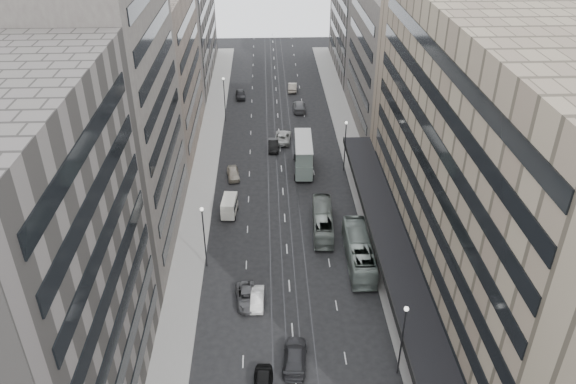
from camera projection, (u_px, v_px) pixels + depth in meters
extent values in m
plane|color=black|center=(293.00, 337.00, 57.24)|extent=(220.00, 220.00, 0.00)
cube|color=gray|center=(356.00, 162.00, 89.76)|extent=(4.00, 125.00, 0.15)
cube|color=gray|center=(206.00, 165.00, 88.88)|extent=(4.00, 125.00, 0.15)
cube|color=gray|center=(500.00, 166.00, 57.15)|extent=(15.00, 60.00, 30.00)
cube|color=black|center=(397.00, 255.00, 62.47)|extent=(4.40, 60.00, 0.50)
cube|color=#4D4743|center=(403.00, 60.00, 96.38)|extent=(15.00, 28.00, 24.00)
cube|color=#5B5652|center=(374.00, 8.00, 121.04)|extent=(15.00, 32.00, 28.00)
cube|color=#5B5652|center=(12.00, 280.00, 41.88)|extent=(15.00, 28.00, 30.00)
cube|color=#4D4743|center=(97.00, 113.00, 63.98)|extent=(15.00, 26.00, 34.00)
cube|color=#76685C|center=(144.00, 73.00, 89.41)|extent=(15.00, 28.00, 25.00)
cube|color=#5B5652|center=(171.00, 13.00, 116.90)|extent=(15.00, 38.00, 28.00)
cylinder|color=#262628|center=(402.00, 342.00, 51.25)|extent=(0.16, 0.16, 8.00)
sphere|color=silver|center=(406.00, 309.00, 49.14)|extent=(0.44, 0.44, 0.44)
cylinder|color=#262628|center=(345.00, 147.00, 85.51)|extent=(0.16, 0.16, 8.00)
sphere|color=silver|center=(346.00, 123.00, 83.40)|extent=(0.44, 0.44, 0.44)
cylinder|color=#262628|center=(204.00, 239.00, 65.11)|extent=(0.16, 0.16, 8.00)
sphere|color=silver|center=(202.00, 209.00, 62.99)|extent=(0.44, 0.44, 0.44)
cylinder|color=#262628|center=(225.00, 100.00, 101.93)|extent=(0.16, 0.16, 8.00)
sphere|color=silver|center=(223.00, 79.00, 99.82)|extent=(0.44, 0.44, 0.44)
imported|color=gray|center=(359.00, 251.00, 66.98)|extent=(2.99, 11.86, 3.29)
imported|color=gray|center=(323.00, 221.00, 72.91)|extent=(3.02, 10.40, 2.86)
cube|color=gray|center=(303.00, 160.00, 86.88)|extent=(2.88, 9.32, 2.36)
cube|color=gray|center=(303.00, 147.00, 85.75)|extent=(2.82, 8.95, 2.05)
cube|color=silver|center=(304.00, 141.00, 85.19)|extent=(2.88, 9.32, 0.12)
cylinder|color=black|center=(295.00, 177.00, 84.63)|extent=(0.32, 1.04, 1.03)
cylinder|color=black|center=(312.00, 177.00, 84.65)|extent=(0.32, 1.04, 1.03)
cylinder|color=black|center=(295.00, 157.00, 90.33)|extent=(0.32, 1.04, 1.03)
cylinder|color=black|center=(310.00, 157.00, 90.35)|extent=(0.32, 1.04, 1.03)
cube|color=silver|center=(229.00, 209.00, 76.32)|extent=(2.17, 4.18, 1.24)
cube|color=silver|center=(229.00, 202.00, 75.75)|extent=(2.13, 4.10, 0.98)
cylinder|color=black|center=(222.00, 218.00, 75.53)|extent=(0.24, 0.66, 0.65)
cylinder|color=black|center=(235.00, 218.00, 75.46)|extent=(0.24, 0.66, 0.65)
cylinder|color=black|center=(225.00, 207.00, 77.81)|extent=(0.24, 0.66, 0.65)
cylinder|color=black|center=(238.00, 207.00, 77.74)|extent=(0.24, 0.66, 0.65)
imported|color=white|center=(257.00, 299.00, 61.18)|extent=(1.57, 4.13, 1.35)
imported|color=#4E4D50|center=(247.00, 297.00, 61.45)|extent=(2.82, 5.15, 1.37)
imported|color=#29292C|center=(295.00, 356.00, 54.00)|extent=(2.85, 5.81, 1.63)
imported|color=#B1A593|center=(233.00, 173.00, 85.21)|extent=(2.30, 4.56, 1.49)
imported|color=black|center=(273.00, 145.00, 93.47)|extent=(1.61, 4.61, 1.52)
imported|color=beige|center=(283.00, 137.00, 96.12)|extent=(3.36, 6.04, 1.60)
imported|color=#5D5D60|center=(299.00, 106.00, 107.79)|extent=(2.43, 5.78, 1.67)
imported|color=black|center=(240.00, 94.00, 113.31)|extent=(2.15, 4.70, 1.56)
imported|color=#AC9F8F|center=(292.00, 87.00, 116.82)|extent=(2.03, 5.02, 1.62)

